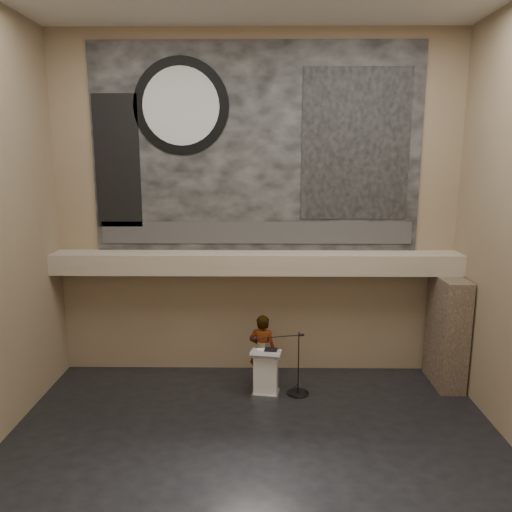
{
  "coord_description": "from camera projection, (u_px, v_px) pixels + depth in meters",
  "views": [
    {
      "loc": [
        0.13,
        -8.42,
        5.55
      ],
      "look_at": [
        0.0,
        3.2,
        3.2
      ],
      "focal_mm": 35.0,
      "sensor_mm": 36.0,
      "label": 1
    }
  ],
  "objects": [
    {
      "name": "sprinkler_left",
      "position": [
        192.0,
        274.0,
        12.32
      ],
      "size": [
        0.04,
        0.04,
        0.06
      ],
      "primitive_type": "cylinder",
      "color": "#B2893D",
      "rests_on": "soffit"
    },
    {
      "name": "soffit",
      "position": [
        256.0,
        263.0,
        12.29
      ],
      "size": [
        10.0,
        0.8,
        0.5
      ],
      "primitive_type": "cube",
      "color": "tan",
      "rests_on": "wall_back"
    },
    {
      "name": "banner_text_strip",
      "position": [
        256.0,
        233.0,
        12.48
      ],
      "size": [
        7.76,
        0.02,
        0.55
      ],
      "primitive_type": "cube",
      "color": "#303030",
      "rests_on": "banner"
    },
    {
      "name": "sprinkler_right",
      "position": [
        333.0,
        274.0,
        12.28
      ],
      "size": [
        0.04,
        0.04,
        0.06
      ],
      "primitive_type": "cylinder",
      "color": "#B2893D",
      "rests_on": "soffit"
    },
    {
      "name": "banner_brick_print",
      "position": [
        117.0,
        162.0,
        12.17
      ],
      "size": [
        1.1,
        0.02,
        3.2
      ],
      "primitive_type": "cube",
      "color": "black",
      "rests_on": "banner"
    },
    {
      "name": "speaker_person",
      "position": [
        263.0,
        351.0,
        12.06
      ],
      "size": [
        0.75,
        0.59,
        1.81
      ],
      "primitive_type": "imported",
      "rotation": [
        0.0,
        0.0,
        2.88
      ],
      "color": "beige",
      "rests_on": "floor"
    },
    {
      "name": "wall_front",
      "position": [
        247.0,
        299.0,
        4.59
      ],
      "size": [
        10.0,
        0.02,
        8.5
      ],
      "primitive_type": "cube",
      "color": "#876E56",
      "rests_on": "floor"
    },
    {
      "name": "lectern",
      "position": [
        266.0,
        373.0,
        11.67
      ],
      "size": [
        0.76,
        0.59,
        1.13
      ],
      "rotation": [
        0.0,
        0.0,
        -0.15
      ],
      "color": "silver",
      "rests_on": "floor"
    },
    {
      "name": "papers",
      "position": [
        262.0,
        351.0,
        11.56
      ],
      "size": [
        0.26,
        0.34,
        0.0
      ],
      "primitive_type": "cube",
      "rotation": [
        0.0,
        0.0,
        0.12
      ],
      "color": "white",
      "rests_on": "lectern"
    },
    {
      "name": "floor",
      "position": [
        254.0,
        457.0,
        9.35
      ],
      "size": [
        10.0,
        10.0,
        0.0
      ],
      "primitive_type": "plane",
      "color": "black",
      "rests_on": "ground"
    },
    {
      "name": "banner_clock_face",
      "position": [
        181.0,
        106.0,
        11.87
      ],
      "size": [
        1.84,
        0.02,
        1.84
      ],
      "primitive_type": "cylinder",
      "rotation": [
        1.57,
        0.0,
        0.0
      ],
      "color": "silver",
      "rests_on": "banner"
    },
    {
      "name": "banner_clock_rim",
      "position": [
        181.0,
        106.0,
        11.89
      ],
      "size": [
        2.3,
        0.02,
        2.3
      ],
      "primitive_type": "cylinder",
      "rotation": [
        1.57,
        0.0,
        0.0
      ],
      "color": "black",
      "rests_on": "banner"
    },
    {
      "name": "binder",
      "position": [
        271.0,
        350.0,
        11.57
      ],
      "size": [
        0.32,
        0.28,
        0.04
      ],
      "primitive_type": "cube",
      "rotation": [
        0.0,
        0.0,
        -0.16
      ],
      "color": "black",
      "rests_on": "lectern"
    },
    {
      "name": "stone_pier",
      "position": [
        447.0,
        331.0,
        12.12
      ],
      "size": [
        0.6,
        1.4,
        2.7
      ],
      "primitive_type": "cube",
      "color": "#45362B",
      "rests_on": "floor"
    },
    {
      "name": "wall_back",
      "position": [
        256.0,
        208.0,
        12.43
      ],
      "size": [
        10.0,
        0.02,
        8.5
      ],
      "primitive_type": "cube",
      "color": "#876E56",
      "rests_on": "floor"
    },
    {
      "name": "banner",
      "position": [
        256.0,
        149.0,
        12.11
      ],
      "size": [
        8.0,
        0.05,
        5.0
      ],
      "primitive_type": "cube",
      "color": "black",
      "rests_on": "wall_back"
    },
    {
      "name": "mic_stand",
      "position": [
        297.0,
        385.0,
        11.78
      ],
      "size": [
        1.35,
        0.52,
        1.54
      ],
      "rotation": [
        0.0,
        0.0,
        0.22
      ],
      "color": "black",
      "rests_on": "floor"
    },
    {
      "name": "banner_building_print",
      "position": [
        356.0,
        145.0,
        12.02
      ],
      "size": [
        2.6,
        0.02,
        3.6
      ],
      "primitive_type": "cube",
      "color": "black",
      "rests_on": "banner"
    }
  ]
}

